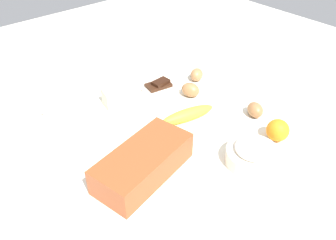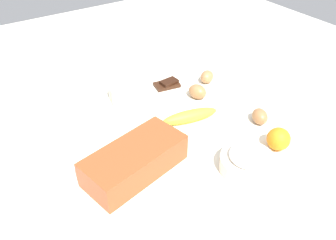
{
  "view_description": "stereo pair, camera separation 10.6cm",
  "coord_description": "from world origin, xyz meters",
  "px_view_note": "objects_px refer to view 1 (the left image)",
  "views": [
    {
      "loc": [
        -0.55,
        -0.64,
        0.68
      ],
      "look_at": [
        0.0,
        0.0,
        0.04
      ],
      "focal_mm": 36.77,
      "sensor_mm": 36.0,
      "label": 1
    },
    {
      "loc": [
        -0.47,
        -0.7,
        0.68
      ],
      "look_at": [
        0.0,
        0.0,
        0.04
      ],
      "focal_mm": 36.77,
      "sensor_mm": 36.0,
      "label": 2
    }
  ],
  "objects_px": {
    "butter_block": "(117,97)",
    "egg_beside_bowl": "(197,75)",
    "sugar_bowl": "(53,110)",
    "banana": "(189,115)",
    "orange_fruit": "(278,130)",
    "egg_loose": "(190,90)",
    "flour_bowl": "(253,154)",
    "chocolate_plate": "(159,87)",
    "egg_near_butter": "(255,110)",
    "loaf_pan": "(143,162)"
  },
  "relations": [
    {
      "from": "loaf_pan",
      "to": "sugar_bowl",
      "type": "relative_size",
      "value": 2.28
    },
    {
      "from": "egg_loose",
      "to": "butter_block",
      "type": "bearing_deg",
      "value": 150.68
    },
    {
      "from": "butter_block",
      "to": "egg_loose",
      "type": "xyz_separation_m",
      "value": [
        0.23,
        -0.13,
        -0.0
      ]
    },
    {
      "from": "sugar_bowl",
      "to": "orange_fruit",
      "type": "relative_size",
      "value": 1.93
    },
    {
      "from": "flour_bowl",
      "to": "butter_block",
      "type": "bearing_deg",
      "value": 103.7
    },
    {
      "from": "sugar_bowl",
      "to": "egg_beside_bowl",
      "type": "bearing_deg",
      "value": -13.99
    },
    {
      "from": "banana",
      "to": "orange_fruit",
      "type": "xyz_separation_m",
      "value": [
        0.13,
        -0.24,
        0.01
      ]
    },
    {
      "from": "egg_near_butter",
      "to": "egg_loose",
      "type": "height_order",
      "value": "egg_loose"
    },
    {
      "from": "butter_block",
      "to": "egg_near_butter",
      "type": "distance_m",
      "value": 0.47
    },
    {
      "from": "flour_bowl",
      "to": "egg_near_butter",
      "type": "distance_m",
      "value": 0.23
    },
    {
      "from": "loaf_pan",
      "to": "egg_loose",
      "type": "height_order",
      "value": "loaf_pan"
    },
    {
      "from": "banana",
      "to": "chocolate_plate",
      "type": "xyz_separation_m",
      "value": [
        0.05,
        0.21,
        -0.01
      ]
    },
    {
      "from": "sugar_bowl",
      "to": "orange_fruit",
      "type": "bearing_deg",
      "value": -49.79
    },
    {
      "from": "sugar_bowl",
      "to": "egg_loose",
      "type": "bearing_deg",
      "value": -24.61
    },
    {
      "from": "orange_fruit",
      "to": "chocolate_plate",
      "type": "xyz_separation_m",
      "value": [
        -0.08,
        0.46,
        -0.02
      ]
    },
    {
      "from": "banana",
      "to": "orange_fruit",
      "type": "height_order",
      "value": "orange_fruit"
    },
    {
      "from": "banana",
      "to": "egg_loose",
      "type": "xyz_separation_m",
      "value": [
        0.11,
        0.1,
        0.01
      ]
    },
    {
      "from": "orange_fruit",
      "to": "egg_loose",
      "type": "height_order",
      "value": "orange_fruit"
    },
    {
      "from": "orange_fruit",
      "to": "egg_near_butter",
      "type": "xyz_separation_m",
      "value": [
        0.05,
        0.12,
        -0.01
      ]
    },
    {
      "from": "chocolate_plate",
      "to": "egg_loose",
      "type": "bearing_deg",
      "value": -63.55
    },
    {
      "from": "egg_near_butter",
      "to": "chocolate_plate",
      "type": "height_order",
      "value": "egg_near_butter"
    },
    {
      "from": "sugar_bowl",
      "to": "chocolate_plate",
      "type": "distance_m",
      "value": 0.38
    },
    {
      "from": "egg_loose",
      "to": "egg_near_butter",
      "type": "bearing_deg",
      "value": -71.29
    },
    {
      "from": "flour_bowl",
      "to": "banana",
      "type": "xyz_separation_m",
      "value": [
        0.0,
        0.26,
        -0.01
      ]
    },
    {
      "from": "flour_bowl",
      "to": "chocolate_plate",
      "type": "height_order",
      "value": "flour_bowl"
    },
    {
      "from": "flour_bowl",
      "to": "sugar_bowl",
      "type": "relative_size",
      "value": 1.13
    },
    {
      "from": "butter_block",
      "to": "egg_beside_bowl",
      "type": "distance_m",
      "value": 0.33
    },
    {
      "from": "sugar_bowl",
      "to": "egg_near_butter",
      "type": "relative_size",
      "value": 2.07
    },
    {
      "from": "egg_beside_bowl",
      "to": "loaf_pan",
      "type": "bearing_deg",
      "value": -150.28
    },
    {
      "from": "orange_fruit",
      "to": "chocolate_plate",
      "type": "bearing_deg",
      "value": 100.47
    },
    {
      "from": "loaf_pan",
      "to": "egg_near_butter",
      "type": "bearing_deg",
      "value": -16.0
    },
    {
      "from": "orange_fruit",
      "to": "egg_loose",
      "type": "relative_size",
      "value": 1.01
    },
    {
      "from": "sugar_bowl",
      "to": "banana",
      "type": "xyz_separation_m",
      "value": [
        0.32,
        -0.3,
        -0.01
      ]
    },
    {
      "from": "orange_fruit",
      "to": "egg_beside_bowl",
      "type": "height_order",
      "value": "orange_fruit"
    },
    {
      "from": "egg_loose",
      "to": "sugar_bowl",
      "type": "bearing_deg",
      "value": 155.39
    },
    {
      "from": "egg_beside_bowl",
      "to": "chocolate_plate",
      "type": "height_order",
      "value": "egg_beside_bowl"
    },
    {
      "from": "sugar_bowl",
      "to": "egg_beside_bowl",
      "type": "relative_size",
      "value": 2.2
    },
    {
      "from": "sugar_bowl",
      "to": "banana",
      "type": "bearing_deg",
      "value": -42.7
    },
    {
      "from": "egg_near_butter",
      "to": "egg_beside_bowl",
      "type": "distance_m",
      "value": 0.29
    },
    {
      "from": "sugar_bowl",
      "to": "butter_block",
      "type": "height_order",
      "value": "sugar_bowl"
    },
    {
      "from": "orange_fruit",
      "to": "butter_block",
      "type": "xyz_separation_m",
      "value": [
        -0.26,
        0.47,
        -0.0
      ]
    },
    {
      "from": "banana",
      "to": "egg_near_butter",
      "type": "relative_size",
      "value": 2.97
    },
    {
      "from": "egg_near_butter",
      "to": "chocolate_plate",
      "type": "xyz_separation_m",
      "value": [
        -0.13,
        0.34,
        -0.01
      ]
    },
    {
      "from": "chocolate_plate",
      "to": "orange_fruit",
      "type": "bearing_deg",
      "value": -79.53
    },
    {
      "from": "orange_fruit",
      "to": "egg_near_butter",
      "type": "bearing_deg",
      "value": 67.97
    },
    {
      "from": "flour_bowl",
      "to": "sugar_bowl",
      "type": "height_order",
      "value": "flour_bowl"
    },
    {
      "from": "sugar_bowl",
      "to": "chocolate_plate",
      "type": "xyz_separation_m",
      "value": [
        0.37,
        -0.09,
        -0.02
      ]
    },
    {
      "from": "loaf_pan",
      "to": "sugar_bowl",
      "type": "distance_m",
      "value": 0.4
    },
    {
      "from": "chocolate_plate",
      "to": "loaf_pan",
      "type": "bearing_deg",
      "value": -135.04
    },
    {
      "from": "loaf_pan",
      "to": "egg_beside_bowl",
      "type": "height_order",
      "value": "loaf_pan"
    }
  ]
}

